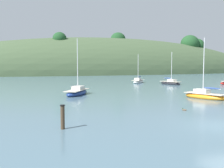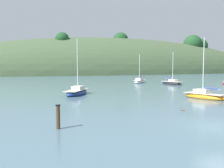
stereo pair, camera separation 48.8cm
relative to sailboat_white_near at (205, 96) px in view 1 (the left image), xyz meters
The scene contains 8 objects.
ground_plane 13.52m from the sailboat_white_near, 125.57° to the right, with size 400.00×400.00×0.00m, color slate.
far_shoreline_hill 79.24m from the sailboat_white_near, 77.37° to the left, with size 150.00×36.00×31.92m.
sailboat_white_near is the anchor object (origin of this frame).
sailboat_grey_yawl 25.22m from the sailboat_white_near, 81.19° to the left, with size 4.54×4.64×6.14m.
sailboat_teal_outer 20.39m from the sailboat_white_near, 67.60° to the left, with size 2.84×4.93×6.39m.
sailboat_red_portside 15.29m from the sailboat_white_near, 146.75° to the left, with size 4.43×5.30×7.29m.
duck_lone_right 8.77m from the sailboat_white_near, 140.54° to the right, with size 0.37×0.37×0.24m.
jetty_piling 19.19m from the sailboat_white_near, 154.50° to the right, with size 0.30×0.30×1.46m.
Camera 1 is at (-11.85, -12.30, 3.84)m, focal length 40.97 mm.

